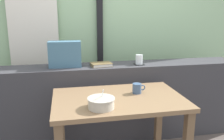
{
  "coord_description": "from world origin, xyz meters",
  "views": [
    {
      "loc": [
        -0.49,
        -1.86,
        1.39
      ],
      "look_at": [
        -0.05,
        0.35,
        0.83
      ],
      "focal_mm": 38.45,
      "sensor_mm": 36.0,
      "label": 1
    }
  ],
  "objects_px": {
    "soup_bowl": "(101,103)",
    "throw_pillow": "(65,54)",
    "closed_book": "(101,64)",
    "juice_glass": "(139,60)",
    "breakfast_table": "(119,111)",
    "coaster_square": "(139,64)",
    "ceramic_mug": "(137,88)"
  },
  "relations": [
    {
      "from": "closed_book",
      "to": "soup_bowl",
      "type": "distance_m",
      "value": 0.79
    },
    {
      "from": "coaster_square",
      "to": "soup_bowl",
      "type": "distance_m",
      "value": 0.93
    },
    {
      "from": "juice_glass",
      "to": "throw_pillow",
      "type": "height_order",
      "value": "throw_pillow"
    },
    {
      "from": "breakfast_table",
      "to": "ceramic_mug",
      "type": "height_order",
      "value": "ceramic_mug"
    },
    {
      "from": "breakfast_table",
      "to": "soup_bowl",
      "type": "height_order",
      "value": "soup_bowl"
    },
    {
      "from": "breakfast_table",
      "to": "ceramic_mug",
      "type": "bearing_deg",
      "value": 21.19
    },
    {
      "from": "breakfast_table",
      "to": "soup_bowl",
      "type": "bearing_deg",
      "value": -133.04
    },
    {
      "from": "breakfast_table",
      "to": "juice_glass",
      "type": "relative_size",
      "value": 10.53
    },
    {
      "from": "coaster_square",
      "to": "soup_bowl",
      "type": "relative_size",
      "value": 0.5
    },
    {
      "from": "ceramic_mug",
      "to": "juice_glass",
      "type": "bearing_deg",
      "value": 71.19
    },
    {
      "from": "closed_book",
      "to": "breakfast_table",
      "type": "bearing_deg",
      "value": -84.81
    },
    {
      "from": "coaster_square",
      "to": "juice_glass",
      "type": "distance_m",
      "value": 0.05
    },
    {
      "from": "breakfast_table",
      "to": "throw_pillow",
      "type": "distance_m",
      "value": 0.84
    },
    {
      "from": "soup_bowl",
      "to": "breakfast_table",
      "type": "bearing_deg",
      "value": 46.96
    },
    {
      "from": "juice_glass",
      "to": "ceramic_mug",
      "type": "relative_size",
      "value": 0.89
    },
    {
      "from": "throw_pillow",
      "to": "soup_bowl",
      "type": "distance_m",
      "value": 0.87
    },
    {
      "from": "throw_pillow",
      "to": "soup_bowl",
      "type": "height_order",
      "value": "throw_pillow"
    },
    {
      "from": "juice_glass",
      "to": "soup_bowl",
      "type": "bearing_deg",
      "value": -124.55
    },
    {
      "from": "juice_glass",
      "to": "throw_pillow",
      "type": "distance_m",
      "value": 0.77
    },
    {
      "from": "juice_glass",
      "to": "closed_book",
      "type": "xyz_separation_m",
      "value": [
        -0.4,
        0.01,
        -0.03
      ]
    },
    {
      "from": "breakfast_table",
      "to": "juice_glass",
      "type": "xyz_separation_m",
      "value": [
        0.35,
        0.58,
        0.3
      ]
    },
    {
      "from": "coaster_square",
      "to": "soup_bowl",
      "type": "xyz_separation_m",
      "value": [
        -0.52,
        -0.76,
        -0.1
      ]
    },
    {
      "from": "soup_bowl",
      "to": "ceramic_mug",
      "type": "relative_size",
      "value": 1.77
    },
    {
      "from": "breakfast_table",
      "to": "coaster_square",
      "type": "bearing_deg",
      "value": 58.61
    },
    {
      "from": "breakfast_table",
      "to": "closed_book",
      "type": "relative_size",
      "value": 4.69
    },
    {
      "from": "closed_book",
      "to": "juice_glass",
      "type": "bearing_deg",
      "value": -1.25
    },
    {
      "from": "throw_pillow",
      "to": "soup_bowl",
      "type": "xyz_separation_m",
      "value": [
        0.24,
        -0.81,
        -0.23
      ]
    },
    {
      "from": "closed_book",
      "to": "ceramic_mug",
      "type": "xyz_separation_m",
      "value": [
        0.23,
        -0.52,
        -0.11
      ]
    },
    {
      "from": "coaster_square",
      "to": "ceramic_mug",
      "type": "distance_m",
      "value": 0.54
    },
    {
      "from": "breakfast_table",
      "to": "closed_book",
      "type": "distance_m",
      "value": 0.64
    },
    {
      "from": "throw_pillow",
      "to": "ceramic_mug",
      "type": "bearing_deg",
      "value": -43.11
    },
    {
      "from": "soup_bowl",
      "to": "throw_pillow",
      "type": "bearing_deg",
      "value": 106.61
    }
  ]
}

